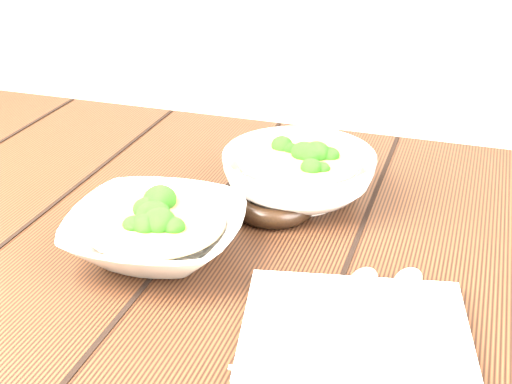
% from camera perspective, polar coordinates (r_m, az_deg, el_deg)
% --- Properties ---
extents(table, '(1.20, 0.80, 0.75)m').
position_cam_1_polar(table, '(0.94, -4.02, -9.93)').
color(table, '#321B0E').
rests_on(table, ground).
extents(soup_bowl_front, '(0.22, 0.22, 0.06)m').
position_cam_1_polar(soup_bowl_front, '(0.83, -8.00, -3.16)').
color(soup_bowl_front, silver).
rests_on(soup_bowl_front, table).
extents(soup_bowl_back, '(0.25, 0.25, 0.07)m').
position_cam_1_polar(soup_bowl_back, '(0.95, 3.42, 1.43)').
color(soup_bowl_back, silver).
rests_on(soup_bowl_back, table).
extents(trivet, '(0.13, 0.13, 0.03)m').
position_cam_1_polar(trivet, '(0.92, 1.42, -0.99)').
color(trivet, black).
rests_on(trivet, table).
extents(napkin, '(0.25, 0.22, 0.01)m').
position_cam_1_polar(napkin, '(0.71, 7.93, -11.01)').
color(napkin, beige).
rests_on(napkin, table).
extents(spoon_left, '(0.03, 0.18, 0.01)m').
position_cam_1_polar(spoon_left, '(0.74, 7.82, -8.35)').
color(spoon_left, '#BBB6A5').
rests_on(spoon_left, napkin).
extents(spoon_right, '(0.05, 0.18, 0.01)m').
position_cam_1_polar(spoon_right, '(0.75, 11.29, -8.24)').
color(spoon_right, '#BBB6A5').
rests_on(spoon_right, napkin).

